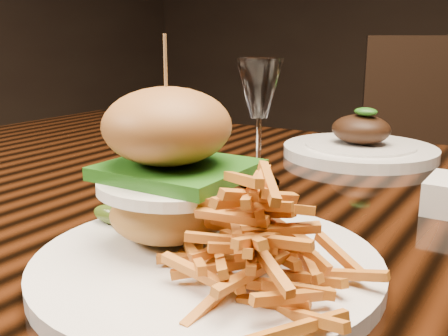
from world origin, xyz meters
The scene contains 5 objects.
dining_table centered at (0.00, 0.00, 0.67)m, with size 1.60×0.90×0.75m.
burger_plate centered at (0.02, -0.24, 0.81)m, with size 0.30×0.30×0.20m.
wine_glass centered at (-0.07, 0.03, 0.88)m, with size 0.06×0.06×0.17m.
water_tumbler centered at (-0.35, 0.12, 0.79)m, with size 0.06×0.06×0.09m, color white.
far_dish centered at (-0.01, 0.27, 0.77)m, with size 0.26×0.26×0.09m.
Camera 1 is at (0.26, -0.58, 0.95)m, focal length 42.00 mm.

